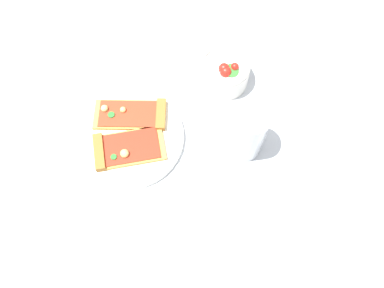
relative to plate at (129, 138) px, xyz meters
name	(u,v)px	position (x,y,z in m)	size (l,w,h in m)	color
ground_plane	(131,135)	(0.00, 0.01, -0.01)	(2.40, 2.40, 0.00)	silver
plate	(129,138)	(0.00, 0.00, 0.00)	(0.24, 0.24, 0.01)	white
pizza_slice_near	(134,114)	(0.00, 0.05, 0.01)	(0.17, 0.11, 0.02)	gold
pizza_slice_far	(124,149)	(0.00, -0.03, 0.01)	(0.17, 0.14, 0.02)	gold
salad_bowl	(224,72)	(0.16, 0.20, 0.03)	(0.11, 0.11, 0.08)	white
soda_glass	(246,133)	(0.24, 0.05, 0.06)	(0.08, 0.08, 0.14)	silver
paper_napkin	(169,250)	(0.15, -0.21, -0.01)	(0.16, 0.12, 0.00)	silver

